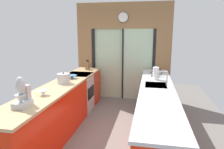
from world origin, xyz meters
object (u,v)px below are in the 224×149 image
(stand_mixer, at_px, (22,95))
(stock_pot, at_px, (64,78))
(soap_bottle, at_px, (155,70))
(mixing_bowl_far, at_px, (72,77))
(knife_block, at_px, (87,66))
(mixing_bowl_near, at_px, (43,93))
(kettle, at_px, (155,72))
(oven_range, at_px, (80,92))
(paper_towel_roll, at_px, (156,73))

(stand_mixer, distance_m, stock_pot, 1.32)
(stand_mixer, height_order, soap_bottle, stand_mixer)
(mixing_bowl_far, height_order, stand_mixer, stand_mixer)
(knife_block, height_order, soap_bottle, knife_block)
(mixing_bowl_near, distance_m, mixing_bowl_far, 1.22)
(mixing_bowl_near, distance_m, kettle, 2.51)
(mixing_bowl_far, bearing_deg, knife_block, 90.00)
(oven_range, xyz_separation_m, stock_pot, (0.02, -0.91, 0.56))
(mixing_bowl_far, distance_m, knife_block, 1.12)
(kettle, xyz_separation_m, paper_towel_roll, (-0.00, -0.32, 0.04))
(mixing_bowl_near, xyz_separation_m, knife_block, (0.00, 2.33, 0.06))
(oven_range, xyz_separation_m, stand_mixer, (0.02, -2.24, 0.63))
(stand_mixer, height_order, stock_pot, stand_mixer)
(mixing_bowl_near, xyz_separation_m, mixing_bowl_far, (-0.00, 1.22, -0.00))
(oven_range, bearing_deg, stand_mixer, -89.53)
(kettle, bearing_deg, paper_towel_roll, -90.37)
(kettle, bearing_deg, stand_mixer, -127.87)
(stock_pot, relative_size, paper_towel_roll, 0.85)
(mixing_bowl_near, height_order, soap_bottle, soap_bottle)
(soap_bottle, bearing_deg, mixing_bowl_near, -131.76)
(mixing_bowl_far, distance_m, kettle, 1.86)
(paper_towel_roll, bearing_deg, knife_block, 153.57)
(kettle, distance_m, soap_bottle, 0.23)
(mixing_bowl_far, distance_m, paper_towel_roll, 1.80)
(kettle, distance_m, paper_towel_roll, 0.32)
(mixing_bowl_near, distance_m, stand_mixer, 0.54)
(mixing_bowl_near, xyz_separation_m, paper_towel_roll, (1.78, 1.45, 0.09))
(mixing_bowl_near, bearing_deg, paper_towel_roll, 39.11)
(mixing_bowl_far, height_order, knife_block, knife_block)
(stand_mixer, relative_size, soap_bottle, 1.76)
(stand_mixer, bearing_deg, knife_block, 90.00)
(stand_mixer, xyz_separation_m, paper_towel_roll, (1.78, 1.98, -0.03))
(paper_towel_roll, bearing_deg, oven_range, 171.81)
(mixing_bowl_far, height_order, soap_bottle, soap_bottle)
(knife_block, bearing_deg, soap_bottle, -10.78)
(knife_block, bearing_deg, oven_range, -91.69)
(paper_towel_roll, bearing_deg, stand_mixer, -132.01)
(knife_block, relative_size, paper_towel_roll, 0.89)
(mixing_bowl_near, height_order, paper_towel_roll, paper_towel_roll)
(mixing_bowl_far, bearing_deg, paper_towel_roll, 7.41)
(oven_range, relative_size, mixing_bowl_far, 4.22)
(kettle, bearing_deg, soap_bottle, 90.50)
(oven_range, distance_m, paper_towel_roll, 1.91)
(stock_pot, bearing_deg, paper_towel_roll, 20.18)
(soap_bottle, height_order, paper_towel_roll, paper_towel_roll)
(mixing_bowl_far, relative_size, paper_towel_roll, 0.74)
(stand_mixer, distance_m, paper_towel_roll, 2.66)
(stand_mixer, height_order, paper_towel_roll, stand_mixer)
(soap_bottle, bearing_deg, oven_range, -170.93)
(mixing_bowl_near, bearing_deg, knife_block, 90.00)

